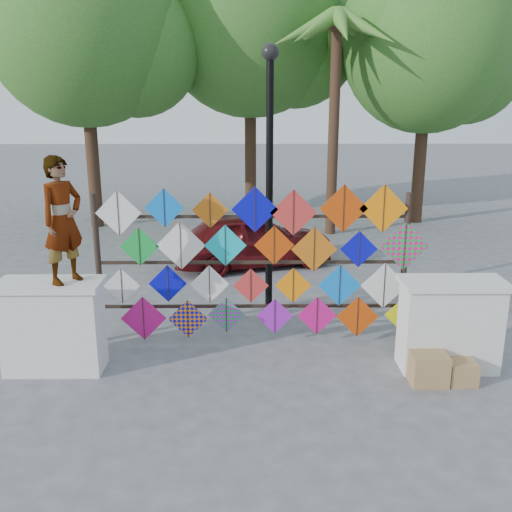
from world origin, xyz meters
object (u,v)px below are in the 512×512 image
vendor_woman (63,220)px  lamppost (270,157)px  sedan (252,239)px  kite_rack (261,264)px

vendor_woman → lamppost: size_ratio=0.37×
sedan → lamppost: size_ratio=0.80×
kite_rack → sedan: bearing=91.6°
vendor_woman → sedan: size_ratio=0.46×
kite_rack → lamppost: size_ratio=1.12×
sedan → kite_rack: bearing=164.3°
vendor_woman → sedan: 5.81m
vendor_woman → sedan: (2.46, 5.05, -1.50)m
kite_rack → lamppost: lamppost is taller
kite_rack → sedan: (-0.11, 4.11, -0.64)m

